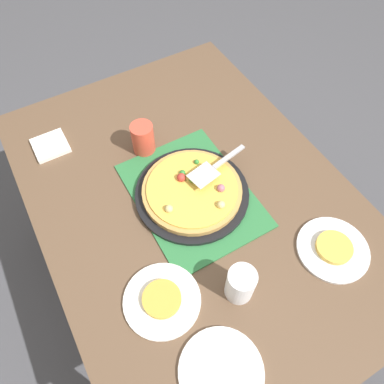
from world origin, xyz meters
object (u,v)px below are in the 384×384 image
at_px(served_slice_right, 162,299).
at_px(napkin_stack, 50,146).
at_px(pizza_server, 214,167).
at_px(cup_far, 240,284).
at_px(cup_near, 143,139).
at_px(plate_far_right, 162,300).
at_px(plate_side, 221,371).
at_px(served_slice_left, 334,247).
at_px(pizza, 192,190).
at_px(plate_near_left, 333,249).
at_px(pizza_pan, 192,193).

height_order(served_slice_right, napkin_stack, served_slice_right).
bearing_deg(pizza_server, cup_far, -21.21).
bearing_deg(cup_near, served_slice_right, -20.66).
bearing_deg(cup_far, served_slice_right, -112.48).
height_order(plate_far_right, pizza_server, pizza_server).
relative_size(plate_side, pizza_server, 0.94).
height_order(served_slice_right, cup_near, cup_near).
bearing_deg(served_slice_right, plate_side, 11.42).
distance_m(plate_far_right, served_slice_left, 0.54).
bearing_deg(plate_side, pizza, 158.07).
relative_size(served_slice_left, cup_far, 0.92).
bearing_deg(plate_near_left, cup_near, -153.22).
relative_size(plate_far_right, served_slice_right, 2.00).
bearing_deg(cup_far, napkin_stack, -159.37).
bearing_deg(pizza_pan, cup_near, -168.83).
bearing_deg(plate_near_left, plate_far_right, -102.87).
xyz_separation_m(pizza, plate_side, (0.50, -0.20, -0.03)).
relative_size(served_slice_right, pizza_server, 0.47).
relative_size(pizza_pan, plate_near_left, 1.73).
height_order(pizza, served_slice_right, pizza).
relative_size(pizza_server, napkin_stack, 1.95).
xyz_separation_m(pizza, cup_near, (-0.26, -0.05, 0.03)).
relative_size(pizza, plate_side, 1.50).
distance_m(pizza, pizza_server, 0.10).
xyz_separation_m(plate_far_right, cup_far, (0.08, 0.20, 0.06)).
xyz_separation_m(plate_far_right, cup_near, (-0.53, 0.20, 0.06)).
bearing_deg(cup_near, served_slice_left, 26.78).
relative_size(cup_far, napkin_stack, 1.00).
height_order(pizza_pan, pizza, pizza).
height_order(cup_far, napkin_stack, cup_far).
relative_size(plate_side, cup_near, 1.83).
xyz_separation_m(pizza_server, napkin_stack, (-0.42, -0.44, -0.06)).
height_order(pizza_pan, pizza_server, pizza_server).
relative_size(plate_side, served_slice_left, 2.00).
height_order(pizza_pan, napkin_stack, pizza_pan).
xyz_separation_m(plate_near_left, napkin_stack, (-0.83, -0.62, 0.00)).
bearing_deg(served_slice_left, cup_far, -96.41).
bearing_deg(pizza, plate_side, -21.93).
height_order(plate_near_left, cup_far, cup_far).
height_order(pizza_pan, cup_near, cup_near).
bearing_deg(served_slice_right, pizza, 136.85).
height_order(pizza, plate_side, pizza).
bearing_deg(cup_far, pizza_server, 158.79).
xyz_separation_m(pizza_pan, cup_far, (0.35, -0.05, 0.05)).
distance_m(cup_far, napkin_stack, 0.85).
bearing_deg(served_slice_left, napkin_stack, -143.17).
xyz_separation_m(plate_near_left, cup_far, (-0.04, -0.32, 0.06)).
bearing_deg(plate_side, plate_near_left, 103.69).
distance_m(pizza_pan, pizza, 0.02).
bearing_deg(napkin_stack, plate_side, 8.69).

